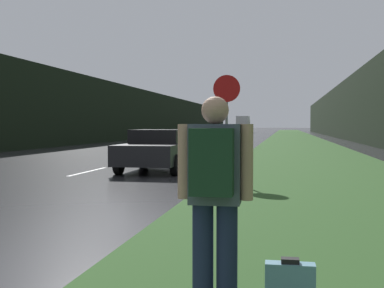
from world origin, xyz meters
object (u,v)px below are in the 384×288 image
(stop_sign, at_px, (227,114))
(car_passing_far, at_px, (222,137))
(suitcase, at_px, (290,287))
(car_passing_near, at_px, (158,150))
(delivery_truck, at_px, (243,124))
(hitchhiker_with_backpack, at_px, (214,190))

(stop_sign, relative_size, car_passing_far, 0.66)
(stop_sign, relative_size, suitcase, 6.54)
(car_passing_near, distance_m, delivery_truck, 83.08)
(hitchhiker_with_backpack, distance_m, car_passing_near, 12.21)
(car_passing_near, height_order, car_passing_far, car_passing_far)
(stop_sign, height_order, suitcase, stop_sign)
(car_passing_far, bearing_deg, hitchhiker_with_backpack, 97.28)
(suitcase, relative_size, car_passing_near, 0.10)
(stop_sign, relative_size, delivery_truck, 0.36)
(hitchhiker_with_backpack, height_order, suitcase, hitchhiker_with_backpack)
(car_passing_near, bearing_deg, hitchhiker_with_backpack, 107.14)
(stop_sign, bearing_deg, car_passing_near, 137.59)
(stop_sign, bearing_deg, delivery_truck, 94.60)
(stop_sign, distance_m, delivery_truck, 85.58)
(car_passing_near, relative_size, car_passing_far, 0.97)
(stop_sign, height_order, delivery_truck, delivery_truck)
(stop_sign, bearing_deg, car_passing_far, 97.76)
(stop_sign, xyz_separation_m, delivery_truck, (-6.87, 85.30, -0.03))
(car_passing_near, xyz_separation_m, delivery_truck, (-4.31, 82.96, 1.08))
(suitcase, distance_m, delivery_truck, 94.85)
(car_passing_far, bearing_deg, delivery_truck, -86.29)
(hitchhiker_with_backpack, distance_m, delivery_truck, 94.95)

